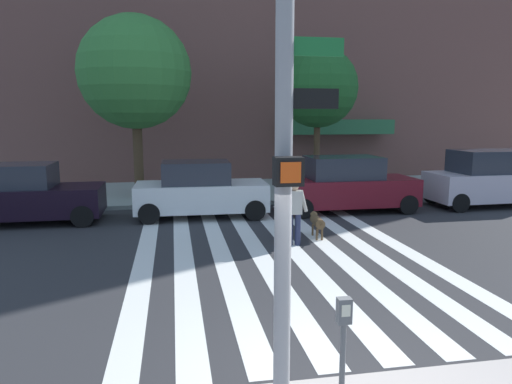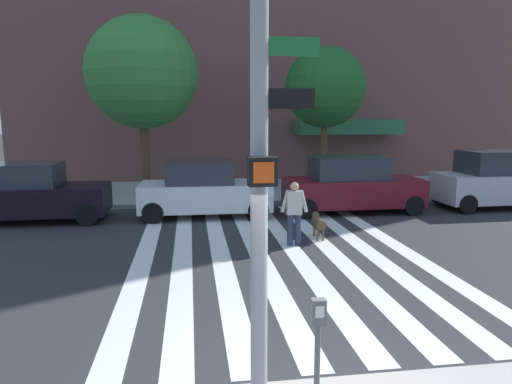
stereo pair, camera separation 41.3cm
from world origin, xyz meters
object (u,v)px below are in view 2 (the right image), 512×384
parked_car_fourth_in_line (503,180)px  parked_car_near_curb (27,194)px  parking_meter_curbside (318,345)px  pedestrian_dog_walker (294,210)px  traffic_light_pole (261,91)px  street_tree_nearest (142,73)px  parked_car_behind_first (204,190)px  parked_car_third_in_line (351,186)px  street_tree_middle (325,88)px  dog_on_leash (318,222)px

parked_car_fourth_in_line → parked_car_near_curb: bearing=180.0°
parking_meter_curbside → parked_car_near_curb: size_ratio=0.29×
parked_car_fourth_in_line → pedestrian_dog_walker: 9.36m
parking_meter_curbside → traffic_light_pole: bearing=144.0°
parked_car_fourth_in_line → street_tree_nearest: bearing=166.0°
street_tree_nearest → parked_car_near_curb: bearing=-136.1°
traffic_light_pole → parked_car_behind_first: (-0.27, 10.53, -2.65)m
parked_car_third_in_line → street_tree_nearest: (-7.17, 3.21, 3.94)m
parked_car_fourth_in_line → street_tree_nearest: street_tree_nearest is taller
parked_car_fourth_in_line → street_tree_middle: bearing=148.9°
parked_car_third_in_line → parked_car_fourth_in_line: bearing=-0.0°
parked_car_near_curb → pedestrian_dog_walker: 8.54m
parked_car_behind_first → street_tree_middle: (5.02, 3.43, 3.52)m
parking_meter_curbside → parked_car_third_in_line: size_ratio=0.29×
traffic_light_pole → street_tree_middle: (4.75, 13.95, 0.88)m
parked_car_third_in_line → parking_meter_curbside: bearing=-111.2°
parking_meter_curbside → pedestrian_dog_walker: pedestrian_dog_walker is taller
street_tree_middle → parked_car_behind_first: bearing=-145.7°
parking_meter_curbside → street_tree_middle: 15.31m
parking_meter_curbside → parked_car_behind_first: 10.93m
parked_car_behind_first → street_tree_middle: size_ratio=0.72×
dog_on_leash → street_tree_nearest: bearing=128.6°
dog_on_leash → parked_car_fourth_in_line: bearing=22.5°
traffic_light_pole → pedestrian_dog_walker: bearing=74.3°
street_tree_middle → dog_on_leash: bearing=-107.2°
street_tree_middle → pedestrian_dog_walker: street_tree_middle is taller
parked_car_third_in_line → parked_car_fourth_in_line: 5.67m
traffic_light_pole → street_tree_middle: bearing=71.2°
street_tree_nearest → traffic_light_pole: bearing=-80.0°
parked_car_near_curb → street_tree_nearest: size_ratio=0.69×
parked_car_behind_first → dog_on_leash: 4.39m
parked_car_fourth_in_line → dog_on_leash: bearing=-157.5°
parked_car_near_curb → street_tree_middle: street_tree_middle is taller
parked_car_behind_first → traffic_light_pole: bearing=-88.5°
parked_car_behind_first → parked_car_fourth_in_line: 10.69m
street_tree_nearest → pedestrian_dog_walker: (4.30, -7.04, -3.93)m
traffic_light_pole → pedestrian_dog_walker: traffic_light_pole is taller
traffic_light_pole → parked_car_fourth_in_line: size_ratio=1.19×
parking_meter_curbside → parked_car_near_curb: bearing=119.9°
street_tree_middle → street_tree_nearest: bearing=-178.2°
parking_meter_curbside → parked_car_fourth_in_line: 14.73m
parked_car_behind_first → pedestrian_dog_walker: (2.15, -3.84, 0.05)m
parked_car_third_in_line → street_tree_middle: 4.89m
parked_car_behind_first → parked_car_fourth_in_line: parked_car_fourth_in_line is taller
street_tree_middle → pedestrian_dog_walker: 8.55m
parked_car_third_in_line → parked_car_near_curb: bearing=-180.0°
parked_car_behind_first → parked_car_third_in_line: (5.02, -0.00, 0.04)m
parking_meter_curbside → parked_car_behind_first: size_ratio=0.32×
street_tree_middle → dog_on_leash: size_ratio=5.17×
parked_car_behind_first → street_tree_nearest: street_tree_nearest is taller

